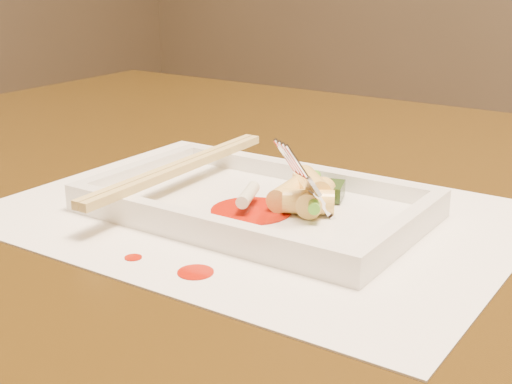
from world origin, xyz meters
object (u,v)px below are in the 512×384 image
Objects in this scene: table at (382,326)px; placemat at (256,214)px; plate_base at (256,209)px; fork at (349,119)px; chopstick_a at (176,167)px.

placemat is at bearing -144.80° from table.
fork is at bearing 14.42° from plate_base.
fork is at bearing 14.42° from placemat.
fork is at bearing -111.86° from table.
chopstick_a is (-0.17, -0.06, 0.13)m from table.
placemat is 1.70× the size of chopstick_a.
fork reaches higher than placemat.
chopstick_a is 1.68× the size of fork.
table is 0.15m from placemat.
plate_base is (0.00, -0.00, 0.00)m from placemat.
plate_base is at bearing -165.58° from fork.
placemat is at bearing 90.00° from plate_base.
chopstick_a reaches higher than plate_base.
fork reaches higher than chopstick_a.
placemat is (-0.09, -0.06, 0.10)m from table.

